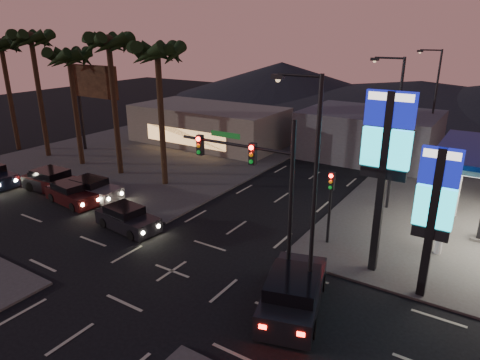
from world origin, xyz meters
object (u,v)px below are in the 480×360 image
Objects in this scene: traffic_signal_mast at (257,175)px; suv_station at (293,293)px; car_lane_a_mid at (72,194)px; car_lane_b_mid at (49,182)px; car_lane_a_front at (127,219)px; car_lane_b_front at (92,189)px; car_lane_b_rear at (54,181)px; pylon_sign_short at (435,202)px; pylon_sign_tall at (386,148)px.

traffic_signal_mast is 1.39× the size of suv_station.
car_lane_b_mid is (-3.56, 0.62, -0.01)m from car_lane_a_mid.
car_lane_b_front is (-5.87, 2.19, 0.03)m from car_lane_a_front.
car_lane_a_mid is (-6.38, 0.88, 0.02)m from car_lane_a_front.
traffic_signal_mast is 19.52m from car_lane_b_rear.
car_lane_b_mid is 0.78× the size of suv_station.
car_lane_b_front is (-15.20, 2.51, -4.54)m from traffic_signal_mast.
pylon_sign_short is at bearing 0.01° from car_lane_b_front.
suv_station is at bearing -9.10° from car_lane_b_rear.
car_lane_a_front is 0.88× the size of car_lane_b_rear.
car_lane_a_front is at bearing -9.68° from car_lane_b_rear.
car_lane_b_rear reaches higher than car_lane_a_mid.
car_lane_b_rear is at bearing -178.78° from pylon_sign_short.
pylon_sign_tall is 24.35m from car_lane_b_rear.
car_lane_b_mid is (-9.94, 1.50, 0.01)m from car_lane_a_front.
car_lane_b_rear is (-9.57, 1.63, 0.10)m from car_lane_a_front.
pylon_sign_tall is at bearing 3.77° from car_lane_b_rear.
pylon_sign_tall is 1.95× the size of car_lane_a_mid.
pylon_sign_tall is 6.02m from traffic_signal_mast.
car_lane_a_mid is at bearing 172.17° from car_lane_a_front.
pylon_sign_short is 23.33m from car_lane_a_mid.
traffic_signal_mast is at bearing -143.48° from pylon_sign_tall.
pylon_sign_tall is 2.00× the size of car_lane_b_mid.
car_lane_a_mid is at bearing -9.89° from car_lane_b_mid.
car_lane_a_mid is at bearing -111.23° from car_lane_b_front.
suv_station is (-1.98, -5.03, -5.56)m from pylon_sign_tall.
car_lane_a_front is 0.97× the size of car_lane_b_front.
car_lane_b_rear reaches higher than car_lane_b_mid.
pylon_sign_tall is 1.77× the size of car_lane_b_rear.
car_lane_a_front is 12.23m from suv_station.
car_lane_b_front is at bearing 9.60° from car_lane_b_mid.
car_lane_a_front is 10.05m from car_lane_b_mid.
car_lane_b_front is at bearing 159.59° from car_lane_a_front.
car_lane_b_rear is at bearing 166.68° from car_lane_a_mid.
car_lane_a_front is at bearing -8.57° from car_lane_b_mid.
pylon_sign_tall is 24.73m from car_lane_b_mid.
pylon_sign_tall reaches higher than car_lane_a_front.
suv_station is at bearing -111.45° from pylon_sign_tall.
pylon_sign_short is 1.51× the size of car_lane_b_front.
car_lane_a_mid is at bearing 175.63° from traffic_signal_mast.
car_lane_a_mid is at bearing -13.32° from car_lane_b_rear.
suv_station is (-4.48, -4.03, -3.82)m from pylon_sign_short.
pylon_sign_short is 26.43m from car_lane_b_rear.
pylon_sign_tall is at bearing 2.89° from car_lane_b_front.
car_lane_b_front is (-19.94, -1.00, -5.70)m from pylon_sign_tall.
car_lane_b_front is 1.03× the size of car_lane_b_mid.
pylon_sign_short is 1.56× the size of car_lane_a_front.
car_lane_a_front is 1.00× the size of car_lane_b_mid.
car_lane_a_front is (-9.32, 0.32, -4.57)m from traffic_signal_mast.
car_lane_a_mid is at bearing -176.73° from pylon_sign_short.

